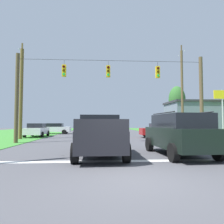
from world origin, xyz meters
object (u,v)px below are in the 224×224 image
at_px(utility_pole_mid_right, 182,92).
at_px(tree_roadside_right, 177,100).
at_px(utility_pole_near_left, 21,92).
at_px(roadside_store, 207,118).
at_px(overhead_signal_span, 111,94).
at_px(suv_black, 179,133).
at_px(distant_car_crossing_white, 37,130).
at_px(distant_car_far_parked, 161,130).
at_px(pickup_truck, 100,135).
at_px(distant_car_oncoming, 55,128).

distance_m(utility_pole_mid_right, tree_roadside_right, 11.24).
distance_m(utility_pole_near_left, roadside_store, 25.06).
bearing_deg(tree_roadside_right, roadside_store, -51.70).
height_order(overhead_signal_span, suv_black, overhead_signal_span).
xyz_separation_m(distant_car_crossing_white, utility_pole_near_left, (-0.64, -3.22, 3.76)).
relative_size(suv_black, utility_pole_near_left, 0.52).
distance_m(distant_car_far_parked, utility_pole_near_left, 14.69).
xyz_separation_m(pickup_truck, utility_pole_near_left, (-7.65, 10.42, 3.59)).
bearing_deg(distant_car_oncoming, utility_pole_near_left, -97.74).
distance_m(distant_car_oncoming, roadside_store, 22.17).
bearing_deg(roadside_store, suv_black, -121.57).
height_order(distant_car_crossing_white, distant_car_far_parked, same).
height_order(distant_car_far_parked, utility_pole_mid_right, utility_pole_mid_right).
distance_m(distant_car_crossing_white, utility_pole_near_left, 5.00).
bearing_deg(distant_car_crossing_white, utility_pole_near_left, -101.29).
bearing_deg(suv_black, overhead_signal_span, 113.33).
bearing_deg(distant_car_oncoming, utility_pole_mid_right, -26.30).
relative_size(distant_car_far_parked, tree_roadside_right, 0.57).
bearing_deg(suv_black, utility_pole_near_left, 137.12).
bearing_deg(suv_black, distant_car_crossing_white, 127.98).
height_order(suv_black, distant_car_crossing_white, suv_black).
bearing_deg(roadside_store, overhead_signal_span, -139.37).
bearing_deg(distant_car_far_parked, distant_car_crossing_white, 171.47).
bearing_deg(utility_pole_near_left, tree_roadside_right, 31.60).
bearing_deg(distant_car_far_parked, tree_roadside_right, 61.23).
bearing_deg(roadside_store, distant_car_oncoming, 177.80).
distance_m(distant_car_oncoming, tree_roadside_right, 19.84).
distance_m(distant_car_crossing_white, roadside_store, 23.46).
bearing_deg(utility_pole_mid_right, suv_black, -113.20).
bearing_deg(distant_car_crossing_white, utility_pole_mid_right, -4.78).
bearing_deg(roadside_store, distant_car_crossing_white, -166.44).
bearing_deg(tree_roadside_right, utility_pole_mid_right, -108.24).
xyz_separation_m(distant_car_oncoming, tree_roadside_right, (19.08, 2.97, 4.57)).
height_order(overhead_signal_span, roadside_store, overhead_signal_span).
bearing_deg(tree_roadside_right, distant_car_crossing_white, -154.74).
relative_size(suv_black, roadside_store, 0.43).
distance_m(overhead_signal_span, utility_pole_near_left, 9.50).
xyz_separation_m(overhead_signal_span, suv_black, (2.89, -6.69, -2.83)).
distance_m(suv_black, roadside_store, 22.78).
relative_size(overhead_signal_span, pickup_truck, 2.79).
relative_size(suv_black, tree_roadside_right, 0.64).
bearing_deg(overhead_signal_span, distant_car_oncoming, 118.34).
distance_m(distant_car_oncoming, utility_pole_mid_right, 17.88).
distance_m(distant_car_oncoming, utility_pole_near_left, 10.36).
height_order(distant_car_crossing_white, tree_roadside_right, tree_roadside_right).
bearing_deg(distant_car_crossing_white, distant_car_far_parked, -8.53).
height_order(distant_car_far_parked, utility_pole_near_left, utility_pole_near_left).
bearing_deg(distant_car_far_parked, utility_pole_near_left, -175.17).
height_order(overhead_signal_span, tree_roadside_right, tree_roadside_right).
distance_m(utility_pole_near_left, tree_roadside_right, 23.94).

